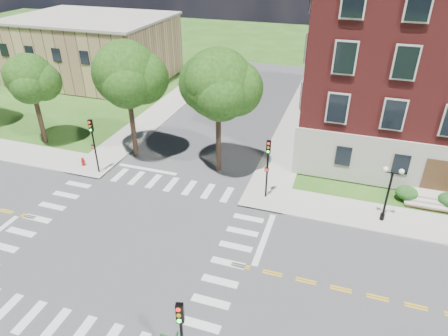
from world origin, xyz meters
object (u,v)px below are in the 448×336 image
(fire_hydrant, at_px, (83,162))
(traffic_signal_nw, at_px, (93,140))
(twin_lamp_west, at_px, (388,191))
(traffic_signal_se, at_px, (181,333))
(traffic_signal_ne, at_px, (268,162))

(fire_hydrant, bearing_deg, traffic_signal_nw, -16.55)
(traffic_signal_nw, bearing_deg, twin_lamp_west, 1.35)
(twin_lamp_west, bearing_deg, fire_hydrant, 179.92)
(traffic_signal_nw, relative_size, twin_lamp_west, 1.13)
(traffic_signal_se, height_order, twin_lamp_west, traffic_signal_se)
(traffic_signal_ne, relative_size, fire_hydrant, 6.40)
(traffic_signal_se, xyz_separation_m, twin_lamp_west, (8.65, 15.27, -0.66))
(traffic_signal_nw, bearing_deg, fire_hydrant, 163.45)
(traffic_signal_ne, distance_m, fire_hydrant, 16.57)
(traffic_signal_nw, relative_size, fire_hydrant, 6.40)
(traffic_signal_se, distance_m, traffic_signal_ne, 15.54)
(traffic_signal_ne, distance_m, twin_lamp_west, 8.54)
(traffic_signal_ne, distance_m, traffic_signal_nw, 14.43)
(traffic_signal_nw, bearing_deg, traffic_signal_ne, 3.20)
(traffic_signal_nw, distance_m, twin_lamp_west, 22.94)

